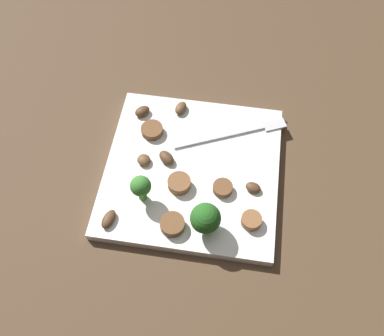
# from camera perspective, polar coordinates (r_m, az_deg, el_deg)

# --- Properties ---
(ground_plane) EXTENTS (1.40, 1.40, 0.00)m
(ground_plane) POSITION_cam_1_polar(r_m,az_deg,el_deg) (0.65, -0.00, -0.72)
(ground_plane) COLOR #4C3826
(plate) EXTENTS (0.25, 0.25, 0.02)m
(plate) POSITION_cam_1_polar(r_m,az_deg,el_deg) (0.65, -0.00, -0.36)
(plate) COLOR white
(plate) RESTS_ON ground_plane
(fork) EXTENTS (0.17, 0.08, 0.00)m
(fork) POSITION_cam_1_polar(r_m,az_deg,el_deg) (0.68, 6.24, 4.67)
(fork) COLOR silver
(fork) RESTS_ON plate
(broccoli_floret_0) EXTENTS (0.04, 0.04, 0.05)m
(broccoli_floret_0) POSITION_cam_1_polar(r_m,az_deg,el_deg) (0.57, 1.79, -6.66)
(broccoli_floret_0) COLOR #296420
(broccoli_floret_0) RESTS_ON plate
(broccoli_floret_1) EXTENTS (0.03, 0.03, 0.05)m
(broccoli_floret_1) POSITION_cam_1_polar(r_m,az_deg,el_deg) (0.59, -6.76, -2.49)
(broccoli_floret_1) COLOR #408630
(broccoli_floret_1) RESTS_ON plate
(sausage_slice_0) EXTENTS (0.05, 0.05, 0.01)m
(sausage_slice_0) POSITION_cam_1_polar(r_m,az_deg,el_deg) (0.67, -5.29, 5.00)
(sausage_slice_0) COLOR brown
(sausage_slice_0) RESTS_ON plate
(sausage_slice_1) EXTENTS (0.04, 0.04, 0.01)m
(sausage_slice_1) POSITION_cam_1_polar(r_m,az_deg,el_deg) (0.62, -1.70, -2.02)
(sausage_slice_1) COLOR brown
(sausage_slice_1) RESTS_ON plate
(sausage_slice_2) EXTENTS (0.04, 0.04, 0.01)m
(sausage_slice_2) POSITION_cam_1_polar(r_m,az_deg,el_deg) (0.59, -2.61, -7.43)
(sausage_slice_2) COLOR brown
(sausage_slice_2) RESTS_ON plate
(sausage_slice_3) EXTENTS (0.03, 0.03, 0.01)m
(sausage_slice_3) POSITION_cam_1_polar(r_m,az_deg,el_deg) (0.62, 4.06, -2.65)
(sausage_slice_3) COLOR brown
(sausage_slice_3) RESTS_ON plate
(sausage_slice_4) EXTENTS (0.04, 0.04, 0.01)m
(sausage_slice_4) POSITION_cam_1_polar(r_m,az_deg,el_deg) (0.60, 7.82, -6.84)
(sausage_slice_4) COLOR brown
(sausage_slice_4) RESTS_ON plate
(mushroom_0) EXTENTS (0.03, 0.02, 0.01)m
(mushroom_0) POSITION_cam_1_polar(r_m,az_deg,el_deg) (0.62, 8.07, -2.56)
(mushroom_0) COLOR #4C331E
(mushroom_0) RESTS_ON plate
(mushroom_1) EXTENTS (0.02, 0.03, 0.01)m
(mushroom_1) POSITION_cam_1_polar(r_m,az_deg,el_deg) (0.61, -10.93, -6.62)
(mushroom_1) COLOR #4C331E
(mushroom_1) RESTS_ON plate
(mushroom_2) EXTENTS (0.03, 0.03, 0.01)m
(mushroom_2) POSITION_cam_1_polar(r_m,az_deg,el_deg) (0.64, -6.37, 1.08)
(mushroom_2) COLOR brown
(mushroom_2) RESTS_ON plate
(mushroom_3) EXTENTS (0.02, 0.03, 0.01)m
(mushroom_3) POSITION_cam_1_polar(r_m,az_deg,el_deg) (0.70, -1.49, 7.92)
(mushroom_3) COLOR brown
(mushroom_3) RESTS_ON plate
(mushroom_4) EXTENTS (0.03, 0.03, 0.01)m
(mushroom_4) POSITION_cam_1_polar(r_m,az_deg,el_deg) (0.64, -3.39, 1.38)
(mushroom_4) COLOR #4C331E
(mushroom_4) RESTS_ON plate
(mushroom_5) EXTENTS (0.03, 0.03, 0.01)m
(mushroom_5) POSITION_cam_1_polar(r_m,az_deg,el_deg) (0.70, -6.57, 7.44)
(mushroom_5) COLOR #4C331E
(mushroom_5) RESTS_ON plate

